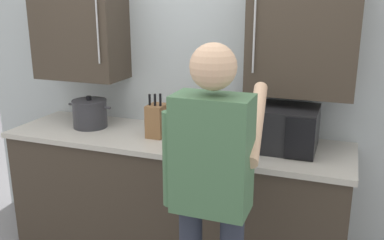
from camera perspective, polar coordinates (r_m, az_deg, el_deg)
back_wall_tiled at (r=3.02m, az=-0.28°, el=8.16°), size 3.55×0.44×2.73m
counter_unit at (r=3.03m, az=-2.39°, el=-10.88°), size 2.30×0.64×0.94m
microwave_oven at (r=2.67m, az=9.36°, el=-0.85°), size 0.60×0.77×0.26m
thermos_flask at (r=2.77m, az=-0.66°, el=-0.01°), size 0.09×0.09×0.26m
stock_pot at (r=3.13m, az=-13.44°, el=0.85°), size 0.34×0.25×0.23m
knife_block at (r=2.85m, az=-4.70°, el=-0.04°), size 0.11×0.15×0.30m
person_figure at (r=1.96m, az=2.68°, el=-9.42°), size 0.44×0.63×1.67m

